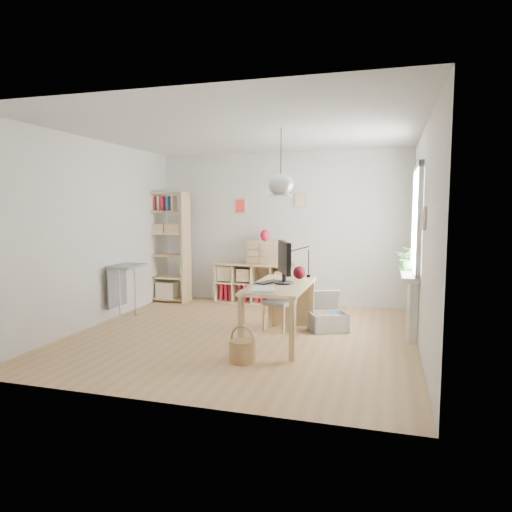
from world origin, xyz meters
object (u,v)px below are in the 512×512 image
(cube_shelf, at_px, (253,286))
(storage_chest, at_px, (328,318))
(monitor, at_px, (284,260))
(tall_bookshelf, at_px, (166,242))
(chair, at_px, (281,299))
(drawer_chest, at_px, (268,253))
(desk, at_px, (280,291))

(cube_shelf, relative_size, storage_chest, 1.94)
(storage_chest, distance_m, monitor, 1.22)
(tall_bookshelf, distance_m, chair, 2.89)
(cube_shelf, xyz_separation_m, chair, (0.90, -1.63, 0.13))
(cube_shelf, xyz_separation_m, storage_chest, (1.54, -1.50, -0.13))
(chair, xyz_separation_m, drawer_chest, (-0.61, 1.59, 0.49))
(desk, height_order, cube_shelf, desk)
(cube_shelf, distance_m, drawer_chest, 0.69)
(desk, height_order, chair, chair)
(desk, relative_size, tall_bookshelf, 0.75)
(tall_bookshelf, xyz_separation_m, storage_chest, (3.10, -1.22, -0.91))
(storage_chest, bearing_deg, drawer_chest, 105.63)
(tall_bookshelf, bearing_deg, drawer_chest, 7.37)
(monitor, bearing_deg, chair, 83.16)
(storage_chest, distance_m, drawer_chest, 2.06)
(cube_shelf, bearing_deg, drawer_chest, -8.03)
(monitor, height_order, drawer_chest, monitor)
(cube_shelf, xyz_separation_m, drawer_chest, (0.29, -0.04, 0.63))
(desk, height_order, tall_bookshelf, tall_bookshelf)
(monitor, bearing_deg, tall_bookshelf, 121.06)
(chair, bearing_deg, storage_chest, 29.47)
(cube_shelf, distance_m, tall_bookshelf, 1.77)
(drawer_chest, bearing_deg, cube_shelf, 178.18)
(tall_bookshelf, height_order, monitor, tall_bookshelf)
(desk, distance_m, tall_bookshelf, 3.27)
(storage_chest, bearing_deg, monitor, -149.26)
(tall_bookshelf, relative_size, drawer_chest, 2.80)
(chair, bearing_deg, desk, -60.67)
(desk, bearing_deg, chair, 101.26)
(cube_shelf, height_order, tall_bookshelf, tall_bookshelf)
(monitor, distance_m, drawer_chest, 2.29)
(tall_bookshelf, distance_m, storage_chest, 3.46)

